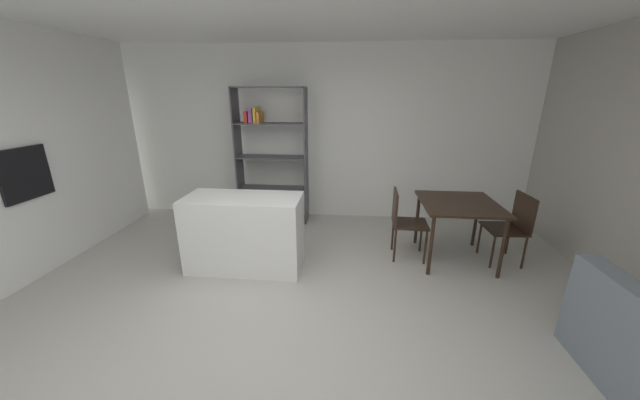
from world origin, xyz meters
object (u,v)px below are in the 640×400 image
object	(u,v)px
dining_table	(459,209)
dining_chair_island_side	(403,218)
dining_chair_window_side	(513,223)
built_in_oven	(25,174)
kitchen_island	(245,233)
open_bookshelf	(268,159)

from	to	relation	value
dining_table	dining_chair_island_side	size ratio (longest dim) A/B	1.10
dining_chair_island_side	dining_table	bearing A→B (deg)	-88.16
dining_chair_window_side	dining_chair_island_side	bearing A→B (deg)	-92.57
dining_chair_island_side	built_in_oven	bearing A→B (deg)	102.82
kitchen_island	dining_table	size ratio (longest dim) A/B	1.39
kitchen_island	open_bookshelf	distance (m)	1.71
dining_table	built_in_oven	bearing A→B (deg)	-170.79
kitchen_island	dining_table	world-z (taller)	kitchen_island
dining_table	dining_chair_island_side	bearing A→B (deg)	179.70
open_bookshelf	dining_chair_window_side	world-z (taller)	open_bookshelf
open_bookshelf	dining_table	world-z (taller)	open_bookshelf
built_in_oven	kitchen_island	xyz separation A→B (m)	(2.33, 0.35, -0.77)
built_in_oven	kitchen_island	world-z (taller)	built_in_oven
kitchen_island	dining_table	bearing A→B (deg)	9.85
open_bookshelf	dining_chair_window_side	xyz separation A→B (m)	(3.38, -1.15, -0.52)
built_in_oven	open_bookshelf	size ratio (longest dim) A/B	0.27
kitchen_island	dining_chair_island_side	xyz separation A→B (m)	(1.94, 0.46, 0.09)
open_bookshelf	kitchen_island	bearing A→B (deg)	-87.11
open_bookshelf	dining_table	size ratio (longest dim) A/B	2.18
kitchen_island	dining_chair_island_side	size ratio (longest dim) A/B	1.53
dining_chair_window_side	dining_table	bearing A→B (deg)	-92.23
built_in_oven	dining_chair_window_side	xyz separation A→B (m)	(5.63, 0.81, -0.69)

